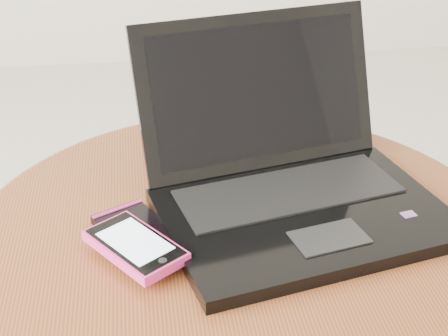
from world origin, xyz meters
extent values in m
cylinder|color=brown|center=(0.06, 0.00, 0.50)|extent=(0.62, 0.62, 0.03)
torus|color=brown|center=(0.06, 0.00, 0.50)|extent=(0.65, 0.65, 0.03)
cube|color=black|center=(0.14, 0.00, 0.53)|extent=(0.36, 0.29, 0.02)
cube|color=black|center=(0.13, 0.04, 0.54)|extent=(0.28, 0.16, 0.00)
cube|color=black|center=(0.15, -0.06, 0.54)|extent=(0.09, 0.07, 0.00)
cube|color=red|center=(0.25, -0.03, 0.53)|extent=(0.02, 0.02, 0.00)
cube|color=black|center=(0.10, 0.14, 0.63)|extent=(0.32, 0.14, 0.19)
cube|color=black|center=(0.11, 0.13, 0.63)|extent=(0.28, 0.12, 0.16)
cube|color=black|center=(-0.05, -0.01, 0.52)|extent=(0.11, 0.14, 0.01)
cube|color=#9E2461|center=(-0.08, 0.04, 0.53)|extent=(0.06, 0.04, 0.00)
cube|color=#E73183|center=(-0.06, -0.05, 0.53)|extent=(0.12, 0.13, 0.01)
cube|color=black|center=(-0.06, -0.05, 0.54)|extent=(0.11, 0.12, 0.00)
cube|color=silver|center=(-0.06, -0.05, 0.54)|extent=(0.08, 0.09, 0.00)
cylinder|color=black|center=(-0.03, -0.09, 0.54)|extent=(0.01, 0.01, 0.00)
camera|label=1|loc=(-0.05, -0.64, 0.96)|focal=53.76mm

